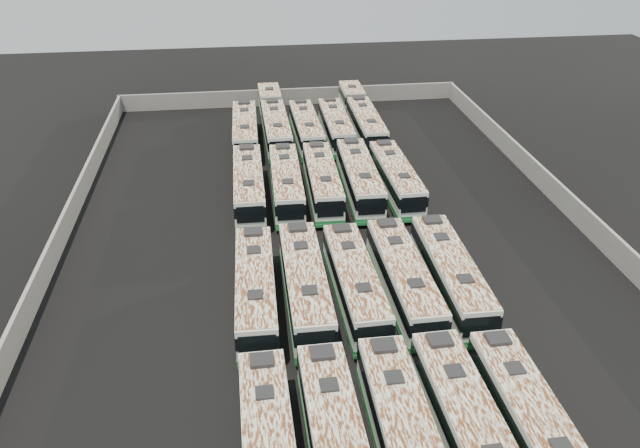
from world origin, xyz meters
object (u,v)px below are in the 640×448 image
(bus_midback_left, at_px, (286,184))
(bus_back_right, at_px, (336,127))
(bus_midfront_left, at_px, (305,286))
(bus_back_left, at_px, (274,119))
(bus_midback_right, at_px, (360,178))
(bus_midback_far_right, at_px, (396,178))
(bus_front_far_right, at_px, (532,425))
(bus_midfront_center, at_px, (355,283))
(bus_back_far_right, at_px, (361,116))
(bus_midfront_far_left, at_px, (256,290))
(bus_midback_far_left, at_px, (249,185))
(bus_front_right, at_px, (470,431))
(bus_back_far_left, at_px, (245,131))
(bus_midfront_far_right, at_px, (451,275))
(bus_back_center, at_px, (306,129))
(bus_front_left, at_px, (337,446))
(bus_midback_center, at_px, (322,181))
(bus_midfront_right, at_px, (404,279))
(bus_front_center, at_px, (405,438))

(bus_midback_left, height_order, bus_back_right, bus_midback_left)
(bus_midfront_left, xyz_separation_m, bus_midback_left, (0.09, 16.88, -0.05))
(bus_back_right, bearing_deg, bus_back_left, 155.14)
(bus_midback_right, relative_size, bus_midback_far_right, 1.05)
(bus_front_far_right, relative_size, bus_midfront_center, 1.00)
(bus_midback_left, bearing_deg, bus_back_far_right, 60.59)
(bus_midfront_far_left, relative_size, bus_midback_far_left, 0.99)
(bus_front_far_right, height_order, bus_back_far_right, bus_back_far_right)
(bus_front_right, xyz_separation_m, bus_back_far_left, (-10.46, 45.45, -0.02))
(bus_midfront_far_right, bearing_deg, bus_back_right, 97.27)
(bus_back_far_left, bearing_deg, bus_front_right, -76.03)
(bus_back_far_left, distance_m, bus_back_center, 6.97)
(bus_front_left, xyz_separation_m, bus_front_right, (7.04, 0.05, 0.03))
(bus_front_left, height_order, bus_midfront_far_left, bus_midfront_far_left)
(bus_front_left, bearing_deg, bus_midback_center, 83.04)
(bus_back_far_left, xyz_separation_m, bus_back_far_right, (14.07, 3.48, -0.04))
(bus_midback_left, distance_m, bus_back_far_right, 20.71)
(bus_back_right, xyz_separation_m, bus_back_far_right, (3.62, 3.32, 0.01))
(bus_midback_left, xyz_separation_m, bus_back_left, (0.03, 17.77, 0.01))
(bus_midback_center, bearing_deg, bus_midfront_far_right, -65.86)
(bus_midfront_right, height_order, bus_back_right, bus_midfront_right)
(bus_midfront_right, height_order, bus_back_center, bus_midfront_right)
(bus_midfront_far_right, bearing_deg, bus_back_center, 103.56)
(bus_midfront_far_right, xyz_separation_m, bus_back_right, (-3.57, 31.36, -0.06))
(bus_midfront_far_right, height_order, bus_midback_left, bus_midfront_far_right)
(bus_front_center, distance_m, bus_midback_far_left, 31.96)
(bus_midback_far_left, bearing_deg, bus_back_right, 54.36)
(bus_midback_far_right, distance_m, bus_back_far_right, 17.90)
(bus_front_left, relative_size, bus_midfront_right, 0.99)
(bus_midback_far_left, bearing_deg, bus_midfront_far_left, -89.74)
(bus_front_left, xyz_separation_m, bus_front_center, (3.56, 0.07, 0.01))
(bus_midfront_left, xyz_separation_m, bus_midfront_right, (7.13, -0.09, -0.02))
(bus_midfront_left, height_order, bus_midfront_right, bus_midfront_left)
(bus_front_far_right, distance_m, bus_midfront_left, 17.72)
(bus_midfront_right, bearing_deg, bus_back_left, 100.72)
(bus_back_left, relative_size, bus_back_right, 1.59)
(bus_midback_center, bearing_deg, bus_midfront_center, -88.51)
(bus_midfront_left, bearing_deg, bus_midfront_far_left, -179.86)
(bus_front_far_right, distance_m, bus_midfront_far_right, 14.25)
(bus_midback_far_left, height_order, bus_back_far_left, bus_midback_far_left)
(bus_midback_center, relative_size, bus_back_far_right, 0.65)
(bus_front_right, bearing_deg, bus_midback_center, 95.29)
(bus_midfront_right, bearing_deg, bus_midback_far_left, 121.14)
(bus_midfront_left, height_order, bus_midback_far_left, bus_midfront_left)
(bus_midfront_far_left, xyz_separation_m, bus_midback_left, (3.60, 16.88, -0.01))
(bus_front_right, relative_size, bus_midback_left, 1.02)
(bus_midfront_left, relative_size, bus_midback_left, 1.03)
(bus_midfront_right, xyz_separation_m, bus_back_far_left, (-10.50, 31.28, -0.01))
(bus_midback_center, relative_size, bus_midback_right, 0.97)
(bus_midfront_center, height_order, bus_back_left, bus_back_left)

